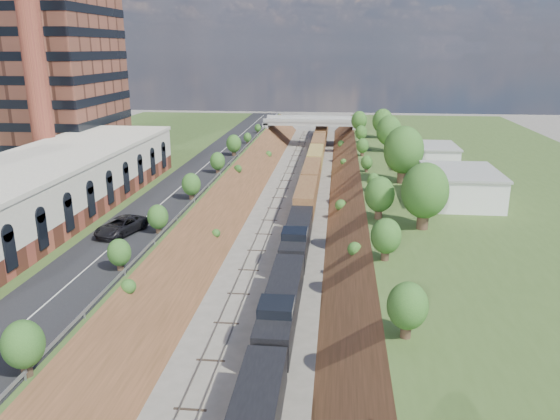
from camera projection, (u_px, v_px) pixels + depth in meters
The scene contains 17 objects.
platform_left at pixel (82, 193), 86.64m from camera, with size 44.00×180.00×5.00m, color #3C5523.
platform_right at pixel (513, 205), 79.82m from camera, with size 44.00×180.00×5.00m, color #3C5523.
embankment_left at pixel (219, 212), 85.08m from camera, with size 7.07×180.00×7.07m, color brown.
embankment_right at pixel (361, 217), 82.81m from camera, with size 7.07×180.00×7.07m, color brown.
rail_left_track at pixel (272, 213), 84.19m from camera, with size 1.58×180.00×0.18m, color gray.
rail_right_track at pixel (306, 215), 83.65m from camera, with size 1.58×180.00×0.18m, color gray.
road at pixel (189, 180), 84.10m from camera, with size 8.00×180.00×0.10m, color black.
guardrail at pixel (215, 178), 83.35m from camera, with size 0.10×171.00×0.70m.
commercial_building at pixel (32, 192), 63.45m from camera, with size 14.30×62.30×7.00m.
smokestack at pixel (32, 45), 76.71m from camera, with size 3.20×3.20×40.00m, color brown.
overpass at pixel (311, 127), 141.61m from camera, with size 24.50×8.30×7.40m.
white_building_near at pixel (461, 187), 71.90m from camera, with size 9.00×12.00×4.00m, color silver.
white_building_far at pixel (431, 157), 92.97m from camera, with size 8.00×10.00×3.60m, color silver.
tree_right_large at pixel (425, 191), 60.45m from camera, with size 5.25×5.25×7.61m.
tree_left_crest at pixel (102, 270), 45.04m from camera, with size 2.45×2.45×3.55m.
freight_train at pixel (311, 176), 97.57m from camera, with size 2.94×149.96×4.55m.
suv at pixel (121, 226), 59.40m from camera, with size 3.03×6.56×1.82m, color black.
Camera 1 is at (7.32, -19.92, 24.65)m, focal length 35.00 mm.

